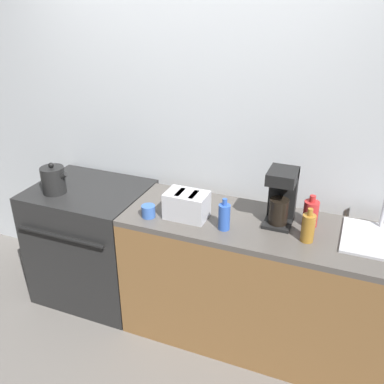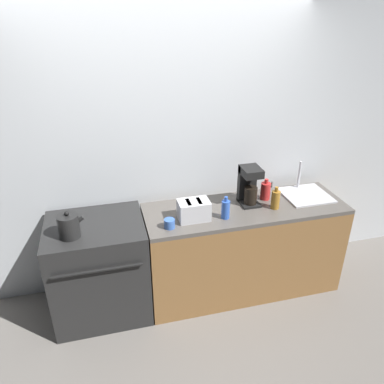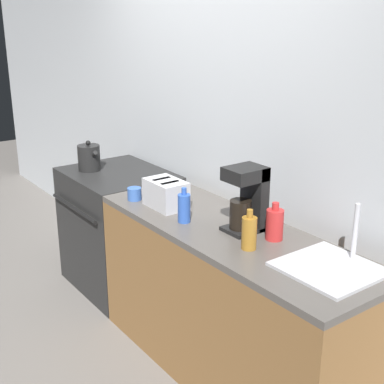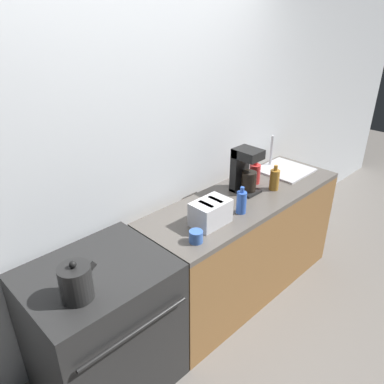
{
  "view_description": "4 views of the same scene",
  "coord_description": "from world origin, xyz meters",
  "px_view_note": "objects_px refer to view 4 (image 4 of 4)",
  "views": [
    {
      "loc": [
        1.03,
        -1.92,
        2.18
      ],
      "look_at": [
        0.14,
        0.31,
        1.01
      ],
      "focal_mm": 40.0,
      "sensor_mm": 36.0,
      "label": 1
    },
    {
      "loc": [
        -0.54,
        -2.35,
        2.48
      ],
      "look_at": [
        0.16,
        0.36,
        1.06
      ],
      "focal_mm": 35.0,
      "sensor_mm": 36.0,
      "label": 2
    },
    {
      "loc": [
        2.62,
        -1.41,
        1.97
      ],
      "look_at": [
        0.28,
        0.31,
        1.0
      ],
      "focal_mm": 50.0,
      "sensor_mm": 36.0,
      "label": 3
    },
    {
      "loc": [
        -1.44,
        -1.21,
        2.18
      ],
      "look_at": [
        0.13,
        0.37,
        1.06
      ],
      "focal_mm": 35.0,
      "sensor_mm": 36.0,
      "label": 4
    }
  ],
  "objects_px": {
    "toaster": "(211,212)",
    "kettle": "(76,282)",
    "stove": "(104,327)",
    "bottle_red": "(255,173)",
    "bottle_blue": "(241,202)",
    "bottle_amber": "(274,179)",
    "cup_blue": "(196,237)",
    "coffee_maker": "(244,169)"
  },
  "relations": [
    {
      "from": "toaster",
      "to": "kettle",
      "type": "bearing_deg",
      "value": -178.9
    },
    {
      "from": "kettle",
      "to": "cup_blue",
      "type": "height_order",
      "value": "kettle"
    },
    {
      "from": "kettle",
      "to": "bottle_blue",
      "type": "xyz_separation_m",
      "value": [
        1.23,
        -0.03,
        -0.01
      ]
    },
    {
      "from": "stove",
      "to": "coffee_maker",
      "type": "relative_size",
      "value": 2.56
    },
    {
      "from": "bottle_red",
      "to": "cup_blue",
      "type": "relative_size",
      "value": 2.29
    },
    {
      "from": "kettle",
      "to": "bottle_blue",
      "type": "distance_m",
      "value": 1.23
    },
    {
      "from": "bottle_red",
      "to": "bottle_amber",
      "type": "bearing_deg",
      "value": -86.58
    },
    {
      "from": "toaster",
      "to": "coffee_maker",
      "type": "xyz_separation_m",
      "value": [
        0.54,
        0.15,
        0.1
      ]
    },
    {
      "from": "stove",
      "to": "coffee_maker",
      "type": "xyz_separation_m",
      "value": [
        1.34,
        0.04,
        0.61
      ]
    },
    {
      "from": "toaster",
      "to": "bottle_red",
      "type": "xyz_separation_m",
      "value": [
        0.72,
        0.18,
        -0.0
      ]
    },
    {
      "from": "coffee_maker",
      "to": "bottle_red",
      "type": "relative_size",
      "value": 1.77
    },
    {
      "from": "coffee_maker",
      "to": "cup_blue",
      "type": "distance_m",
      "value": 0.81
    },
    {
      "from": "stove",
      "to": "bottle_red",
      "type": "distance_m",
      "value": 1.61
    },
    {
      "from": "cup_blue",
      "to": "bottle_blue",
      "type": "bearing_deg",
      "value": 4.09
    },
    {
      "from": "bottle_blue",
      "to": "coffee_maker",
      "type": "bearing_deg",
      "value": 35.76
    },
    {
      "from": "toaster",
      "to": "cup_blue",
      "type": "bearing_deg",
      "value": -158.83
    },
    {
      "from": "kettle",
      "to": "bottle_red",
      "type": "relative_size",
      "value": 1.12
    },
    {
      "from": "bottle_blue",
      "to": "cup_blue",
      "type": "bearing_deg",
      "value": -175.91
    },
    {
      "from": "stove",
      "to": "kettle",
      "type": "bearing_deg",
      "value": -143.1
    },
    {
      "from": "bottle_red",
      "to": "toaster",
      "type": "bearing_deg",
      "value": -165.9
    },
    {
      "from": "bottle_red",
      "to": "cup_blue",
      "type": "distance_m",
      "value": 0.97
    },
    {
      "from": "toaster",
      "to": "bottle_red",
      "type": "height_order",
      "value": "bottle_red"
    },
    {
      "from": "stove",
      "to": "bottle_red",
      "type": "relative_size",
      "value": 4.52
    },
    {
      "from": "kettle",
      "to": "cup_blue",
      "type": "relative_size",
      "value": 2.57
    },
    {
      "from": "bottle_blue",
      "to": "bottle_amber",
      "type": "bearing_deg",
      "value": 6.12
    },
    {
      "from": "coffee_maker",
      "to": "bottle_blue",
      "type": "relative_size",
      "value": 1.76
    },
    {
      "from": "kettle",
      "to": "toaster",
      "type": "relative_size",
      "value": 0.86
    },
    {
      "from": "toaster",
      "to": "bottle_blue",
      "type": "xyz_separation_m",
      "value": [
        0.26,
        -0.05,
        0.0
      ]
    },
    {
      "from": "kettle",
      "to": "bottle_blue",
      "type": "relative_size",
      "value": 1.12
    },
    {
      "from": "stove",
      "to": "kettle",
      "type": "distance_m",
      "value": 0.57
    },
    {
      "from": "bottle_blue",
      "to": "bottle_red",
      "type": "relative_size",
      "value": 1.01
    },
    {
      "from": "bottle_amber",
      "to": "toaster",
      "type": "bearing_deg",
      "value": 179.93
    },
    {
      "from": "bottle_red",
      "to": "bottle_amber",
      "type": "distance_m",
      "value": 0.18
    },
    {
      "from": "bottle_amber",
      "to": "stove",
      "type": "bearing_deg",
      "value": 175.81
    },
    {
      "from": "bottle_blue",
      "to": "stove",
      "type": "bearing_deg",
      "value": 171.29
    },
    {
      "from": "coffee_maker",
      "to": "bottle_amber",
      "type": "distance_m",
      "value": 0.26
    },
    {
      "from": "coffee_maker",
      "to": "toaster",
      "type": "bearing_deg",
      "value": -164.21
    },
    {
      "from": "coffee_maker",
      "to": "cup_blue",
      "type": "height_order",
      "value": "coffee_maker"
    },
    {
      "from": "stove",
      "to": "toaster",
      "type": "xyz_separation_m",
      "value": [
        0.8,
        -0.11,
        0.51
      ]
    },
    {
      "from": "stove",
      "to": "cup_blue",
      "type": "bearing_deg",
      "value": -18.61
    },
    {
      "from": "kettle",
      "to": "bottle_amber",
      "type": "relative_size",
      "value": 1.09
    },
    {
      "from": "bottle_red",
      "to": "bottle_amber",
      "type": "height_order",
      "value": "bottle_amber"
    }
  ]
}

